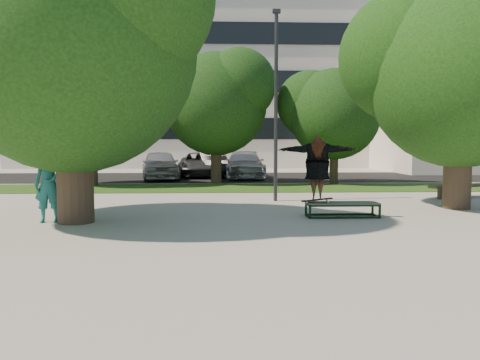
{
  "coord_description": "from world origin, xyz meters",
  "views": [
    {
      "loc": [
        -0.78,
        -10.09,
        1.85
      ],
      "look_at": [
        -0.34,
        0.6,
        1.03
      ],
      "focal_mm": 35.0,
      "sensor_mm": 36.0,
      "label": 1
    }
  ],
  "objects_px": {
    "tree_right": "(457,65)",
    "grind_box": "(342,210)",
    "bystander": "(49,185)",
    "bench": "(464,187)",
    "car_grey": "(199,165)",
    "car_silver_a": "(160,165)",
    "car_silver_b": "(244,165)",
    "tree_left": "(68,33)",
    "lamppost": "(276,104)",
    "car_dark": "(212,165)"
  },
  "relations": [
    {
      "from": "tree_left",
      "to": "car_silver_a",
      "type": "height_order",
      "value": "tree_left"
    },
    {
      "from": "tree_right",
      "to": "car_silver_a",
      "type": "height_order",
      "value": "tree_right"
    },
    {
      "from": "tree_left",
      "to": "car_grey",
      "type": "height_order",
      "value": "tree_left"
    },
    {
      "from": "tree_right",
      "to": "bench",
      "type": "height_order",
      "value": "tree_right"
    },
    {
      "from": "bystander",
      "to": "car_silver_b",
      "type": "bearing_deg",
      "value": 66.2
    },
    {
      "from": "grind_box",
      "to": "car_silver_b",
      "type": "height_order",
      "value": "car_silver_b"
    },
    {
      "from": "car_dark",
      "to": "bench",
      "type": "bearing_deg",
      "value": -62.17
    },
    {
      "from": "tree_left",
      "to": "grind_box",
      "type": "distance_m",
      "value": 7.85
    },
    {
      "from": "car_silver_b",
      "to": "car_grey",
      "type": "bearing_deg",
      "value": 154.64
    },
    {
      "from": "bench",
      "to": "car_dark",
      "type": "relative_size",
      "value": 0.69
    },
    {
      "from": "lamppost",
      "to": "car_silver_b",
      "type": "xyz_separation_m",
      "value": [
        -0.5,
        10.32,
        -2.42
      ]
    },
    {
      "from": "tree_right",
      "to": "grind_box",
      "type": "xyz_separation_m",
      "value": [
        -3.62,
        -1.52,
        -3.9
      ]
    },
    {
      "from": "bystander",
      "to": "car_grey",
      "type": "xyz_separation_m",
      "value": [
        2.82,
        15.47,
        -0.21
      ]
    },
    {
      "from": "grind_box",
      "to": "bystander",
      "type": "relative_size",
      "value": 1.0
    },
    {
      "from": "bystander",
      "to": "car_dark",
      "type": "xyz_separation_m",
      "value": [
        3.56,
        15.47,
        -0.21
      ]
    },
    {
      "from": "car_silver_a",
      "to": "bystander",
      "type": "bearing_deg",
      "value": -104.2
    },
    {
      "from": "lamppost",
      "to": "car_silver_a",
      "type": "height_order",
      "value": "lamppost"
    },
    {
      "from": "bystander",
      "to": "car_silver_b",
      "type": "height_order",
      "value": "bystander"
    },
    {
      "from": "tree_left",
      "to": "bench",
      "type": "relative_size",
      "value": 2.48
    },
    {
      "from": "bench",
      "to": "car_dark",
      "type": "distance_m",
      "value": 14.01
    },
    {
      "from": "tree_right",
      "to": "car_silver_a",
      "type": "relative_size",
      "value": 1.45
    },
    {
      "from": "bystander",
      "to": "car_silver_b",
      "type": "relative_size",
      "value": 0.36
    },
    {
      "from": "lamppost",
      "to": "bystander",
      "type": "relative_size",
      "value": 3.4
    },
    {
      "from": "grind_box",
      "to": "bystander",
      "type": "xyz_separation_m",
      "value": [
        -7.12,
        -0.54,
        0.71
      ]
    },
    {
      "from": "bench",
      "to": "car_grey",
      "type": "relative_size",
      "value": 0.58
    },
    {
      "from": "lamppost",
      "to": "grind_box",
      "type": "distance_m",
      "value": 4.71
    },
    {
      "from": "bench",
      "to": "car_silver_b",
      "type": "height_order",
      "value": "car_silver_b"
    },
    {
      "from": "bystander",
      "to": "lamppost",
      "type": "bearing_deg",
      "value": 30.9
    },
    {
      "from": "tree_right",
      "to": "bystander",
      "type": "xyz_separation_m",
      "value": [
        -10.74,
        -2.05,
        -3.2
      ]
    },
    {
      "from": "car_grey",
      "to": "car_silver_b",
      "type": "relative_size",
      "value": 0.98
    },
    {
      "from": "lamppost",
      "to": "bystander",
      "type": "distance_m",
      "value": 7.4
    },
    {
      "from": "car_silver_a",
      "to": "car_silver_b",
      "type": "height_order",
      "value": "car_silver_a"
    },
    {
      "from": "bystander",
      "to": "bench",
      "type": "bearing_deg",
      "value": 17.06
    },
    {
      "from": "lamppost",
      "to": "bench",
      "type": "bearing_deg",
      "value": 5.75
    },
    {
      "from": "tree_left",
      "to": "bystander",
      "type": "relative_size",
      "value": 3.96
    },
    {
      "from": "tree_right",
      "to": "bench",
      "type": "xyz_separation_m",
      "value": [
        1.7,
        2.58,
        -3.72
      ]
    },
    {
      "from": "bench",
      "to": "car_silver_b",
      "type": "relative_size",
      "value": 0.57
    },
    {
      "from": "tree_left",
      "to": "bench",
      "type": "height_order",
      "value": "tree_left"
    },
    {
      "from": "lamppost",
      "to": "car_silver_b",
      "type": "distance_m",
      "value": 10.61
    },
    {
      "from": "car_silver_a",
      "to": "car_silver_b",
      "type": "distance_m",
      "value": 4.54
    },
    {
      "from": "car_silver_a",
      "to": "car_silver_b",
      "type": "bearing_deg",
      "value": 1.23
    },
    {
      "from": "tree_right",
      "to": "grind_box",
      "type": "height_order",
      "value": "tree_right"
    },
    {
      "from": "grind_box",
      "to": "car_silver_a",
      "type": "xyz_separation_m",
      "value": [
        -6.24,
        12.84,
        0.58
      ]
    },
    {
      "from": "lamppost",
      "to": "car_grey",
      "type": "distance_m",
      "value": 12.14
    },
    {
      "from": "tree_left",
      "to": "bystander",
      "type": "distance_m",
      "value": 3.56
    },
    {
      "from": "tree_left",
      "to": "car_silver_b",
      "type": "relative_size",
      "value": 1.41
    },
    {
      "from": "tree_right",
      "to": "car_silver_b",
      "type": "bearing_deg",
      "value": 113.88
    },
    {
      "from": "car_silver_b",
      "to": "tree_left",
      "type": "bearing_deg",
      "value": -108.72
    },
    {
      "from": "car_grey",
      "to": "car_silver_b",
      "type": "height_order",
      "value": "car_silver_b"
    },
    {
      "from": "tree_right",
      "to": "grind_box",
      "type": "bearing_deg",
      "value": -157.26
    }
  ]
}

